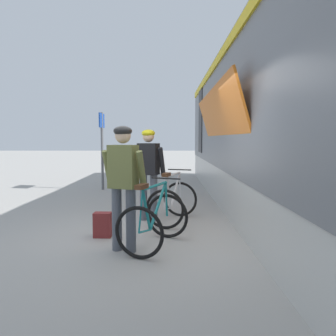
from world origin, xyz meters
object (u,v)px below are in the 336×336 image
(bicycle_near_teal, at_px, (154,220))
(bicycle_far_silver, at_px, (172,201))
(train_car, at_px, (310,118))
(cyclist_far_in_dark, at_px, (148,166))
(backpack_on_platform, at_px, (102,225))
(platform_sign_post, at_px, (101,138))
(cyclist_near_in_olive, at_px, (123,177))

(bicycle_near_teal, relative_size, bicycle_far_silver, 1.02)
(train_car, xyz_separation_m, bicycle_near_teal, (-2.87, -1.54, -1.56))
(cyclist_far_in_dark, height_order, backpack_on_platform, cyclist_far_in_dark)
(backpack_on_platform, bearing_deg, platform_sign_post, 103.61)
(cyclist_near_in_olive, height_order, backpack_on_platform, cyclist_near_in_olive)
(train_car, bearing_deg, cyclist_far_in_dark, 178.40)
(cyclist_near_in_olive, height_order, bicycle_far_silver, cyclist_near_in_olive)
(backpack_on_platform, bearing_deg, bicycle_near_teal, -28.91)
(bicycle_near_teal, bearing_deg, train_car, 28.11)
(backpack_on_platform, bearing_deg, train_car, 17.72)
(cyclist_far_in_dark, height_order, platform_sign_post, platform_sign_post)
(cyclist_far_in_dark, distance_m, bicycle_far_silver, 0.82)
(cyclist_far_in_dark, xyz_separation_m, backpack_on_platform, (-0.68, -1.10, -0.85))
(bicycle_near_teal, height_order, bicycle_far_silver, same)
(cyclist_near_in_olive, distance_m, platform_sign_post, 5.92)
(backpack_on_platform, distance_m, platform_sign_post, 5.35)
(bicycle_far_silver, bearing_deg, cyclist_near_in_olive, -113.85)
(cyclist_near_in_olive, bearing_deg, bicycle_far_silver, 66.15)
(train_car, relative_size, backpack_on_platform, 41.05)
(bicycle_near_teal, xyz_separation_m, platform_sign_post, (-1.85, 5.58, 1.22))
(cyclist_far_in_dark, distance_m, backpack_on_platform, 1.55)
(train_car, xyz_separation_m, cyclist_far_in_dark, (-3.05, 0.08, -0.91))
(bicycle_far_silver, relative_size, backpack_on_platform, 3.08)
(cyclist_far_in_dark, distance_m, bicycle_near_teal, 1.75)
(cyclist_near_in_olive, xyz_separation_m, bicycle_near_teal, (0.42, 0.14, -0.65))
(platform_sign_post, bearing_deg, train_car, -40.58)
(cyclist_far_in_dark, relative_size, bicycle_far_silver, 1.43)
(bicycle_near_teal, distance_m, backpack_on_platform, 1.02)
(train_car, distance_m, bicycle_far_silver, 3.02)
(cyclist_far_in_dark, bearing_deg, train_car, -1.60)
(cyclist_near_in_olive, xyz_separation_m, backpack_on_platform, (-0.44, 0.66, -0.85))
(bicycle_near_teal, distance_m, bicycle_far_silver, 1.50)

